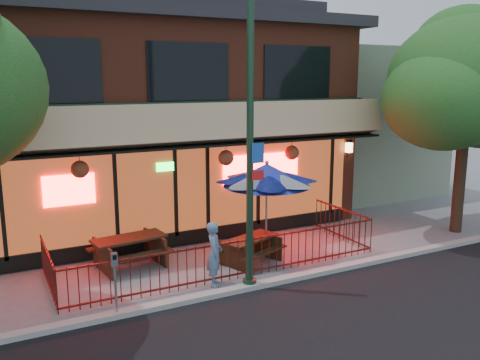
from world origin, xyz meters
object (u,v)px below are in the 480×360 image
object	(u,v)px
picnic_table_left	(130,247)
picnic_table_right	(250,246)
street_light	(250,155)
pedestrian	(214,254)
street_tree_right	(468,74)
parking_meter_near	(115,274)
patio_umbrella	(267,175)

from	to	relation	value
picnic_table_left	picnic_table_right	xyz separation A→B (m)	(2.93, -1.18, -0.07)
street_light	pedestrian	bearing A→B (deg)	143.12
street_tree_right	picnic_table_right	bearing A→B (deg)	176.37
parking_meter_near	street_light	bearing A→B (deg)	1.41
patio_umbrella	picnic_table_left	bearing A→B (deg)	165.21
patio_umbrella	street_tree_right	bearing A→B (deg)	-6.03
pedestrian	parking_meter_near	size ratio (longest dim) A/B	1.12
picnic_table_left	parking_meter_near	distance (m)	2.92
street_tree_right	parking_meter_near	xyz separation A→B (m)	(-11.18, -1.07, -4.02)
street_tree_right	picnic_table_left	world-z (taller)	street_tree_right
street_tree_right	street_light	bearing A→B (deg)	-172.99
picnic_table_left	pedestrian	size ratio (longest dim) A/B	1.30
patio_umbrella	street_light	bearing A→B (deg)	-130.09
street_tree_right	pedestrian	world-z (taller)	street_tree_right
picnic_table_left	pedestrian	xyz separation A→B (m)	(1.46, -2.12, 0.25)
street_light	patio_umbrella	world-z (taller)	street_light
street_tree_right	picnic_table_left	xyz separation A→B (m)	(-10.17, 1.64, -4.44)
pedestrian	patio_umbrella	bearing A→B (deg)	-37.84
street_light	picnic_table_right	xyz separation A→B (m)	(0.80, 1.45, -2.70)
picnic_table_right	pedestrian	world-z (taller)	pedestrian
parking_meter_near	patio_umbrella	bearing A→B (deg)	21.14
street_tree_right	parking_meter_near	world-z (taller)	street_tree_right
picnic_table_right	parking_meter_near	world-z (taller)	parking_meter_near
parking_meter_near	picnic_table_right	bearing A→B (deg)	21.16
street_tree_right	pedestrian	xyz separation A→B (m)	(-8.71, -0.49, -4.18)
picnic_table_left	street_tree_right	bearing A→B (deg)	-9.14
picnic_table_right	parking_meter_near	bearing A→B (deg)	-158.84
picnic_table_left	patio_umbrella	size ratio (longest dim) A/B	0.76
picnic_table_left	parking_meter_near	size ratio (longest dim) A/B	1.46
picnic_table_right	pedestrian	bearing A→B (deg)	-147.22
picnic_table_left	street_light	bearing A→B (deg)	-50.96
picnic_table_right	street_light	bearing A→B (deg)	-118.84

